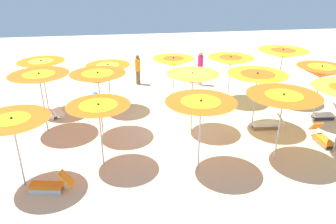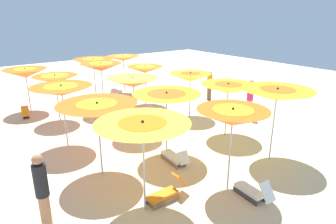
{
  "view_description": "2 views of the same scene",
  "coord_description": "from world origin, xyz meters",
  "px_view_note": "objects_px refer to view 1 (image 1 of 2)",
  "views": [
    {
      "loc": [
        -11.49,
        2.3,
        5.9
      ],
      "look_at": [
        -1.79,
        0.84,
        1.57
      ],
      "focal_mm": 35.24,
      "sensor_mm": 36.0,
      "label": 1
    },
    {
      "loc": [
        -5.82,
        -10.25,
        4.76
      ],
      "look_at": [
        0.76,
        -1.41,
        1.02
      ],
      "focal_mm": 31.51,
      "sensor_mm": 36.0,
      "label": 2
    }
  ],
  "objects_px": {
    "beach_umbrella_11": "(108,69)",
    "beachgoer_2": "(138,69)",
    "beach_umbrella_1": "(99,110)",
    "beachgoer_1": "(200,67)",
    "beach_umbrella_0": "(13,126)",
    "beach_umbrella_12": "(173,62)",
    "beach_umbrella_9": "(321,72)",
    "lounger_1": "(53,113)",
    "beach_umbrella_13": "(231,61)",
    "beach_umbrella_6": "(98,78)",
    "beach_umbrella_10": "(41,65)",
    "beach_ball": "(95,95)",
    "beach_umbrella_7": "(193,78)",
    "beach_umbrella_5": "(39,79)",
    "beach_umbrella_8": "(257,78)",
    "beach_umbrella_3": "(283,101)",
    "beach_umbrella_2": "(201,107)",
    "lounger_4": "(322,137)",
    "lounger_3": "(326,114)",
    "lounger_0": "(267,124)",
    "lounger_2": "(50,185)",
    "beach_umbrella_14": "(283,54)"
  },
  "relations": [
    {
      "from": "beach_umbrella_14",
      "to": "beachgoer_1",
      "type": "distance_m",
      "value": 4.38
    },
    {
      "from": "beach_umbrella_12",
      "to": "lounger_2",
      "type": "xyz_separation_m",
      "value": [
        -6.34,
        4.6,
        -1.7
      ]
    },
    {
      "from": "beach_umbrella_8",
      "to": "lounger_0",
      "type": "bearing_deg",
      "value": -100.22
    },
    {
      "from": "beach_umbrella_10",
      "to": "beach_umbrella_11",
      "type": "xyz_separation_m",
      "value": [
        -0.22,
        -2.75,
        -0.23
      ]
    },
    {
      "from": "beach_umbrella_3",
      "to": "lounger_2",
      "type": "xyz_separation_m",
      "value": [
        -0.67,
        7.11,
        -1.88
      ]
    },
    {
      "from": "beach_umbrella_3",
      "to": "beach_umbrella_14",
      "type": "relative_size",
      "value": 0.94
    },
    {
      "from": "lounger_4",
      "to": "lounger_3",
      "type": "bearing_deg",
      "value": 144.6
    },
    {
      "from": "beach_umbrella_8",
      "to": "beach_umbrella_11",
      "type": "relative_size",
      "value": 1.08
    },
    {
      "from": "lounger_0",
      "to": "lounger_4",
      "type": "xyz_separation_m",
      "value": [
        -1.44,
        -1.48,
        0.02
      ]
    },
    {
      "from": "beach_umbrella_5",
      "to": "lounger_4",
      "type": "bearing_deg",
      "value": -103.63
    },
    {
      "from": "beach_umbrella_3",
      "to": "beach_umbrella_11",
      "type": "bearing_deg",
      "value": 47.06
    },
    {
      "from": "beach_umbrella_11",
      "to": "lounger_3",
      "type": "height_order",
      "value": "beach_umbrella_11"
    },
    {
      "from": "beach_umbrella_1",
      "to": "lounger_1",
      "type": "bearing_deg",
      "value": 28.84
    },
    {
      "from": "beachgoer_2",
      "to": "beachgoer_1",
      "type": "bearing_deg",
      "value": 148.11
    },
    {
      "from": "beach_umbrella_5",
      "to": "lounger_2",
      "type": "relative_size",
      "value": 1.83
    },
    {
      "from": "beach_umbrella_3",
      "to": "beach_umbrella_9",
      "type": "height_order",
      "value": "beach_umbrella_9"
    },
    {
      "from": "lounger_2",
      "to": "beachgoer_2",
      "type": "distance_m",
      "value": 9.62
    },
    {
      "from": "beach_umbrella_5",
      "to": "lounger_1",
      "type": "bearing_deg",
      "value": 0.32
    },
    {
      "from": "beach_umbrella_8",
      "to": "beach_ball",
      "type": "relative_size",
      "value": 6.83
    },
    {
      "from": "beach_ball",
      "to": "beach_umbrella_0",
      "type": "bearing_deg",
      "value": 166.19
    },
    {
      "from": "beach_umbrella_0",
      "to": "beachgoer_1",
      "type": "distance_m",
      "value": 10.86
    },
    {
      "from": "beach_umbrella_0",
      "to": "lounger_3",
      "type": "xyz_separation_m",
      "value": [
        2.97,
        -11.44,
        -1.73
      ]
    },
    {
      "from": "beach_umbrella_7",
      "to": "beach_umbrella_12",
      "type": "height_order",
      "value": "beach_umbrella_7"
    },
    {
      "from": "beach_umbrella_0",
      "to": "beach_umbrella_12",
      "type": "distance_m",
      "value": 8.02
    },
    {
      "from": "lounger_1",
      "to": "beach_umbrella_13",
      "type": "bearing_deg",
      "value": -127.23
    },
    {
      "from": "beach_umbrella_8",
      "to": "beach_umbrella_14",
      "type": "bearing_deg",
      "value": -40.87
    },
    {
      "from": "beach_umbrella_1",
      "to": "beachgoer_1",
      "type": "height_order",
      "value": "beach_umbrella_1"
    },
    {
      "from": "beach_umbrella_3",
      "to": "lounger_0",
      "type": "xyz_separation_m",
      "value": [
        2.25,
        -0.73,
        -1.89
      ]
    },
    {
      "from": "beach_umbrella_9",
      "to": "lounger_1",
      "type": "distance_m",
      "value": 11.06
    },
    {
      "from": "beach_umbrella_1",
      "to": "beach_umbrella_8",
      "type": "bearing_deg",
      "value": -72.1
    },
    {
      "from": "beach_umbrella_2",
      "to": "beach_umbrella_3",
      "type": "bearing_deg",
      "value": -86.44
    },
    {
      "from": "beach_umbrella_9",
      "to": "beach_umbrella_11",
      "type": "height_order",
      "value": "beach_umbrella_9"
    },
    {
      "from": "beach_umbrella_6",
      "to": "beach_umbrella_7",
      "type": "distance_m",
      "value": 3.43
    },
    {
      "from": "beach_umbrella_5",
      "to": "beach_umbrella_10",
      "type": "bearing_deg",
      "value": 8.96
    },
    {
      "from": "beach_umbrella_11",
      "to": "beachgoer_2",
      "type": "distance_m",
      "value": 3.81
    },
    {
      "from": "beach_umbrella_1",
      "to": "beach_umbrella_6",
      "type": "relative_size",
      "value": 0.87
    },
    {
      "from": "lounger_2",
      "to": "beach_umbrella_2",
      "type": "bearing_deg",
      "value": -162.54
    },
    {
      "from": "beach_umbrella_0",
      "to": "beachgoer_2",
      "type": "xyz_separation_m",
      "value": [
        8.68,
        -3.92,
        -1.1
      ]
    },
    {
      "from": "beach_umbrella_5",
      "to": "beach_umbrella_11",
      "type": "height_order",
      "value": "beach_umbrella_5"
    },
    {
      "from": "beach_umbrella_14",
      "to": "beach_umbrella_8",
      "type": "bearing_deg",
      "value": 139.13
    },
    {
      "from": "beach_umbrella_5",
      "to": "lounger_1",
      "type": "height_order",
      "value": "beach_umbrella_5"
    },
    {
      "from": "beach_umbrella_3",
      "to": "beach_umbrella_11",
      "type": "xyz_separation_m",
      "value": [
        5.06,
        5.44,
        -0.18
      ]
    },
    {
      "from": "beach_umbrella_11",
      "to": "beachgoer_1",
      "type": "relative_size",
      "value": 1.15
    },
    {
      "from": "beach_umbrella_12",
      "to": "beach_umbrella_2",
      "type": "bearing_deg",
      "value": 178.5
    },
    {
      "from": "beach_umbrella_0",
      "to": "beach_ball",
      "type": "bearing_deg",
      "value": -13.81
    },
    {
      "from": "beach_umbrella_10",
      "to": "beach_umbrella_14",
      "type": "height_order",
      "value": "beach_umbrella_14"
    },
    {
      "from": "beach_umbrella_7",
      "to": "beach_umbrella_11",
      "type": "bearing_deg",
      "value": 51.0
    },
    {
      "from": "beach_umbrella_6",
      "to": "beach_umbrella_11",
      "type": "distance_m",
      "value": 2.36
    },
    {
      "from": "beach_umbrella_0",
      "to": "beach_umbrella_8",
      "type": "distance_m",
      "value": 8.46
    },
    {
      "from": "beach_umbrella_6",
      "to": "beach_umbrella_10",
      "type": "distance_m",
      "value": 3.54
    }
  ]
}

